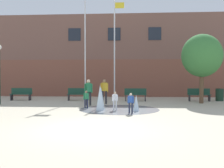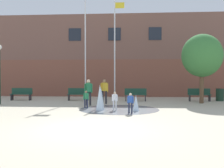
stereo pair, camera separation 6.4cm
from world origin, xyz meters
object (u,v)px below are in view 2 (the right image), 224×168
(park_bench_under_left_flagpole, at_px, (78,94))
(flagpole_right, at_px, (115,45))
(park_bench_far_right, at_px, (199,94))
(flagpole_left, at_px, (86,41))
(trash_can, at_px, (220,95))
(park_bench_near_trashcan, at_px, (136,94))
(child_in_fountain, at_px, (130,101))
(adult_in_red, at_px, (104,89))
(teen_by_trashcan, at_px, (88,90))
(park_bench_far_left, at_px, (21,94))
(child_running, at_px, (86,98))
(street_tree_near_building, at_px, (202,56))
(child_with_pink_shirt, at_px, (115,99))

(park_bench_under_left_flagpole, bearing_deg, flagpole_right, 27.41)
(park_bench_under_left_flagpole, height_order, park_bench_far_right, same)
(flagpole_left, bearing_deg, trash_can, -6.42)
(flagpole_left, bearing_deg, park_bench_near_trashcan, -21.18)
(child_in_fountain, bearing_deg, trash_can, -109.51)
(adult_in_red, height_order, teen_by_trashcan, same)
(park_bench_far_left, bearing_deg, flagpole_left, 18.00)
(flagpole_left, distance_m, trash_can, 10.88)
(park_bench_under_left_flagpole, bearing_deg, flagpole_left, 76.99)
(park_bench_near_trashcan, bearing_deg, trash_can, 3.70)
(park_bench_far_right, distance_m, adult_in_red, 7.05)
(park_bench_under_left_flagpole, relative_size, teen_by_trashcan, 1.01)
(child_running, height_order, flagpole_left, flagpole_left)
(adult_in_red, xyz_separation_m, child_running, (-0.77, -2.47, -0.35))
(park_bench_near_trashcan, relative_size, child_running, 1.62)
(park_bench_far_left, height_order, flagpole_left, flagpole_left)
(child_in_fountain, bearing_deg, adult_in_red, -44.40)
(child_in_fountain, bearing_deg, park_bench_near_trashcan, -69.25)
(trash_can, xyz_separation_m, street_tree_near_building, (-1.73, -1.67, 2.70))
(park_bench_near_trashcan, relative_size, adult_in_red, 1.01)
(adult_in_red, bearing_deg, child_in_fountain, 157.78)
(park_bench_under_left_flagpole, height_order, trash_can, park_bench_under_left_flagpole)
(child_running, height_order, child_with_pink_shirt, same)
(park_bench_under_left_flagpole, xyz_separation_m, child_in_fountain, (3.88, -6.55, 0.10))
(adult_in_red, xyz_separation_m, flagpole_right, (0.47, 3.64, 3.29))
(park_bench_far_left, xyz_separation_m, park_bench_far_right, (13.12, 0.19, 0.00))
(teen_by_trashcan, bearing_deg, child_with_pink_shirt, 179.67)
(park_bench_far_right, xyz_separation_m, street_tree_near_building, (-0.23, -1.48, 2.67))
(trash_can, bearing_deg, flagpole_right, 171.66)
(child_in_fountain, xyz_separation_m, street_tree_near_building, (4.70, 5.13, 2.57))
(park_bench_under_left_flagpole, xyz_separation_m, child_running, (1.40, -4.74, 0.10))
(park_bench_near_trashcan, xyz_separation_m, trash_can, (6.08, 0.39, -0.03))
(adult_in_red, height_order, child_with_pink_shirt, adult_in_red)
(park_bench_under_left_flagpole, height_order, teen_by_trashcan, teen_by_trashcan)
(child_with_pink_shirt, bearing_deg, teen_by_trashcan, -110.87)
(park_bench_far_left, relative_size, flagpole_right, 0.20)
(child_running, xyz_separation_m, flagpole_left, (-1.08, 6.11, 4.02))
(adult_in_red, bearing_deg, street_tree_near_building, -126.39)
(adult_in_red, bearing_deg, park_bench_far_left, 27.79)
(flagpole_right, relative_size, street_tree_near_building, 1.74)
(park_bench_far_right, height_order, child_with_pink_shirt, child_with_pink_shirt)
(park_bench_far_left, height_order, trash_can, park_bench_far_left)
(park_bench_near_trashcan, bearing_deg, flagpole_left, 158.82)
(park_bench_far_left, height_order, teen_by_trashcan, teen_by_trashcan)
(park_bench_far_right, relative_size, teen_by_trashcan, 1.01)
(child_with_pink_shirt, bearing_deg, park_bench_far_right, 163.53)
(park_bench_under_left_flagpole, relative_size, trash_can, 1.78)
(flagpole_right, xyz_separation_m, street_tree_near_building, (5.94, -2.80, -1.07))
(park_bench_near_trashcan, xyz_separation_m, child_with_pink_shirt, (-1.18, -5.29, 0.10))
(flagpole_left, height_order, flagpole_right, flagpole_left)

